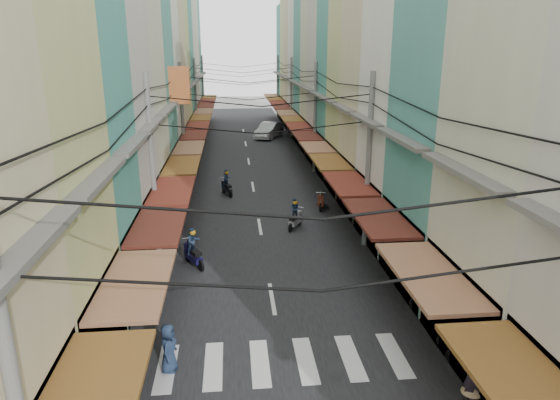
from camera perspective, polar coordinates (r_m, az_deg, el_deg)
ground at (r=21.15m, az=-1.36°, el=-8.68°), size 160.00×160.00×0.00m
road at (r=40.09m, az=-3.50°, el=3.81°), size 10.00×80.00×0.02m
sidewalk_left at (r=40.39m, az=-12.77°, el=3.54°), size 3.00×80.00×0.06m
sidewalk_right at (r=40.83m, az=5.67°, el=4.02°), size 3.00×80.00×0.06m
crosswalk at (r=15.96m, az=0.33°, el=-17.95°), size 7.55×2.40×0.01m
building_row_left at (r=36.17m, az=-16.82°, el=17.32°), size 7.80×67.67×23.70m
building_row_right at (r=36.64m, az=9.51°, el=17.20°), size 7.80×68.98×22.59m
utility_poles at (r=34.14m, az=-3.37°, el=12.68°), size 10.20×66.13×8.20m
white_car at (r=53.15m, az=-1.28°, el=7.11°), size 6.11×4.32×2.01m
bicycle at (r=21.71m, az=16.76°, el=-8.74°), size 1.91×1.06×1.24m
moving_scooters at (r=27.13m, az=-3.13°, el=-1.60°), size 7.38×12.59×1.76m
parked_scooters at (r=18.20m, az=10.19°, el=-11.83°), size 13.37×11.70×1.01m
pedestrians at (r=23.29m, az=-10.82°, el=-3.72°), size 12.04×23.97×2.24m
market_umbrella at (r=18.91m, az=21.44°, el=-5.46°), size 2.50×2.50×2.63m
traffic_sign at (r=22.33m, az=13.43°, el=-1.30°), size 0.10×0.69×3.16m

